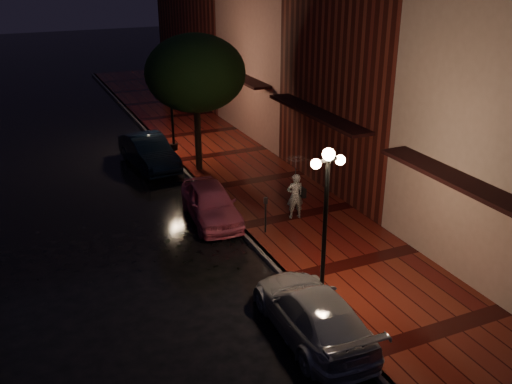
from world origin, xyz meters
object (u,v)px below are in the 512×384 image
navy_car (149,152)px  woman_with_umbrella (296,177)px  pink_car (211,203)px  silver_car (312,313)px  street_tree (196,76)px  streetlamp_far (171,100)px  streetlamp_near (325,217)px  parking_meter (266,211)px

navy_car → woman_with_umbrella: bearing=-72.3°
pink_car → navy_car: navy_car is taller
navy_car → silver_car: bearing=-93.1°
street_tree → silver_car: 12.73m
navy_car → streetlamp_far: bearing=36.9°
street_tree → silver_car: bearing=-95.7°
pink_car → streetlamp_far: bearing=88.1°
streetlamp_far → navy_car: streetlamp_far is taller
streetlamp_near → parking_meter: streetlamp_near is taller
streetlamp_near → navy_car: bearing=97.2°
silver_car → woman_with_umbrella: bearing=-111.6°
streetlamp_near → streetlamp_far: 14.00m
street_tree → streetlamp_near: bearing=-91.3°
navy_car → street_tree: bearing=-46.0°
streetlamp_near → navy_car: size_ratio=1.00×
streetlamp_near → street_tree: 11.12m
pink_car → streetlamp_near: bearing=-76.2°
streetlamp_near → silver_car: (-0.95, -1.16, -1.95)m
streetlamp_near → silver_car: 2.46m
streetlamp_near → parking_meter: size_ratio=3.38×
parking_meter → silver_car: bearing=-90.6°
navy_car → silver_car: 13.72m
street_tree → parking_meter: size_ratio=4.55×
streetlamp_far → street_tree: street_tree is taller
silver_car → streetlamp_far: bearing=-91.1°
silver_car → woman_with_umbrella: woman_with_umbrella is taller
silver_car → woman_with_umbrella: (2.69, 6.03, 1.04)m
pink_car → parking_meter: 2.32m
streetlamp_near → streetlamp_far: bearing=90.0°
street_tree → navy_car: size_ratio=1.34×
street_tree → parking_meter: 7.53m
navy_car → woman_with_umbrella: (3.32, -7.68, 0.97)m
streetlamp_near → woman_with_umbrella: bearing=70.3°
pink_car → parking_meter: parking_meter is taller
silver_car → pink_car: bearing=-87.5°
streetlamp_near → navy_car: (-1.58, 12.55, -1.89)m
streetlamp_near → pink_car: streetlamp_near is taller
navy_car → pink_car: bearing=-90.1°
streetlamp_near → street_tree: size_ratio=0.74×
parking_meter → streetlamp_near: bearing=-81.6°
streetlamp_far → woman_with_umbrella: size_ratio=1.86×
parking_meter → woman_with_umbrella: bearing=36.1°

